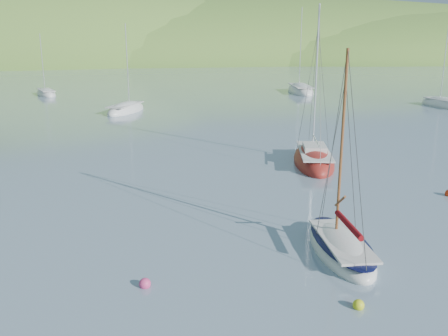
{
  "coord_description": "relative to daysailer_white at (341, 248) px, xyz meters",
  "views": [
    {
      "loc": [
        -4.33,
        -15.35,
        8.88
      ],
      "look_at": [
        -0.73,
        8.0,
        2.44
      ],
      "focal_mm": 40.0,
      "sensor_mm": 36.0,
      "label": 1
    }
  ],
  "objects": [
    {
      "name": "ground",
      "position": [
        -3.39,
        -2.81,
        -0.21
      ],
      "size": [
        700.0,
        700.0,
        0.0
      ],
      "primitive_type": "plane",
      "color": "gray",
      "rests_on": "ground"
    },
    {
      "name": "shoreline_hills",
      "position": [
        -13.05,
        169.62,
        -0.21
      ],
      "size": [
        690.0,
        135.0,
        56.0
      ],
      "color": "#3E6C29",
      "rests_on": "ground"
    },
    {
      "name": "daysailer_white",
      "position": [
        0.0,
        0.0,
        0.0
      ],
      "size": [
        2.42,
        5.89,
        8.9
      ],
      "rotation": [
        0.0,
        0.0,
        -0.05
      ],
      "color": "silver",
      "rests_on": "ground"
    },
    {
      "name": "sloop_red",
      "position": [
        3.63,
        14.29,
        0.01
      ],
      "size": [
        4.37,
        8.28,
        11.66
      ],
      "rotation": [
        0.0,
        0.0,
        -0.22
      ],
      "color": "maroon",
      "rests_on": "ground"
    },
    {
      "name": "distant_sloop_a",
      "position": [
        -10.2,
        40.05,
        -0.03
      ],
      "size": [
        5.54,
        7.93,
        10.73
      ],
      "rotation": [
        0.0,
        0.0,
        -0.43
      ],
      "color": "silver",
      "rests_on": "ground"
    },
    {
      "name": "distant_sloop_b",
      "position": [
        15.34,
        55.26,
        0.01
      ],
      "size": [
        4.19,
        9.8,
        13.6
      ],
      "rotation": [
        0.0,
        0.0,
        -0.09
      ],
      "color": "silver",
      "rests_on": "ground"
    },
    {
      "name": "distant_sloop_c",
      "position": [
        -22.28,
        57.95,
        -0.04
      ],
      "size": [
        4.54,
        7.05,
        9.5
      ],
      "rotation": [
        0.0,
        0.0,
        0.36
      ],
      "color": "silver",
      "rests_on": "ground"
    },
    {
      "name": "distant_sloop_d",
      "position": [
        28.44,
        38.1,
        -0.02
      ],
      "size": [
        4.01,
        8.07,
        11.01
      ],
      "rotation": [
        0.0,
        0.0,
        0.17
      ],
      "color": "silver",
      "rests_on": "ground"
    },
    {
      "name": "mooring_buoys",
      "position": [
        1.31,
        1.36,
        -0.09
      ],
      "size": [
        17.39,
        10.9,
        0.49
      ],
      "color": "#BDC617",
      "rests_on": "ground"
    }
  ]
}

